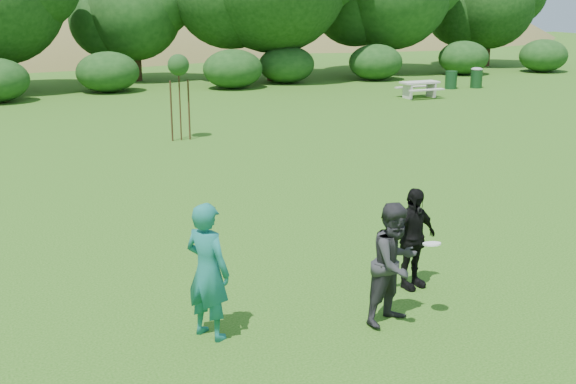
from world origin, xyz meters
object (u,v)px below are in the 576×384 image
player_grey (395,264)px  picnic_table (420,87)px  player_teal (208,271)px  trash_can_lidded (476,77)px  trash_can_near (451,80)px  player_black (412,239)px  sapling (178,67)px

player_grey → picnic_table: (13.57, 19.84, -0.42)m
player_teal → trash_can_lidded: bearing=-76.3°
picnic_table → trash_can_near: bearing=32.6°
player_black → sapling: 13.73m
trash_can_near → sapling: 17.79m
player_teal → picnic_table: (16.26, 19.20, -0.49)m
picnic_table → player_teal: bearing=-130.3°
trash_can_lidded → player_black: bearing=-129.9°
player_black → trash_can_near: size_ratio=1.93×
picnic_table → sapling: bearing=-158.0°
player_teal → player_black: 3.68m
player_teal → trash_can_lidded: size_ratio=1.93×
player_black → trash_can_lidded: 26.96m
trash_can_near → trash_can_lidded: size_ratio=0.86×
player_grey → sapling: bearing=68.0°
player_teal → player_black: bearing=-115.6°
trash_can_near → player_black: bearing=-127.2°
sapling → trash_can_near: bearing=24.3°
player_teal → player_grey: player_teal is taller
player_grey → player_black: player_grey is taller
picnic_table → trash_can_lidded: size_ratio=1.71×
player_black → sapling: sapling is taller
sapling → trash_can_lidded: (17.52, 7.05, -1.88)m
player_grey → trash_can_near: bearing=33.3°
sapling → player_black: bearing=-89.0°
player_black → trash_can_near: bearing=40.6°
player_teal → trash_can_lidded: player_teal is taller
player_grey → trash_can_lidded: player_grey is taller
sapling → picnic_table: sapling is taller
player_grey → player_black: size_ratio=1.08×
player_grey → player_teal: bearing=147.4°
player_grey → picnic_table: size_ratio=1.04×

